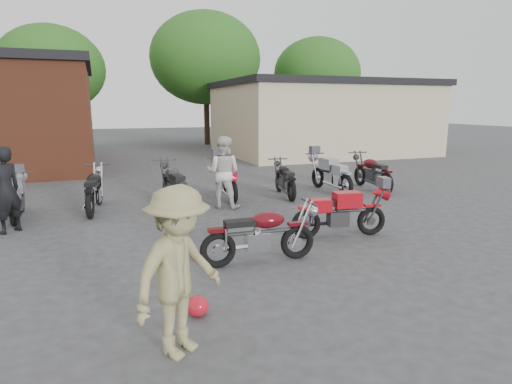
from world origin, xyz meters
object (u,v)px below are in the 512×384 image
object	(u,v)px
vintage_motorcycle	(261,231)
row_bike_7	(372,170)
row_bike_1	(16,196)
row_bike_2	(94,188)
person_dark	(5,190)
person_tan	(179,272)
person_light	(223,172)
row_bike_3	(174,182)
sportbike	(341,210)
row_bike_4	(226,178)
row_bike_5	(285,177)
row_bike_6	(331,172)
helmet	(197,306)

from	to	relation	value
vintage_motorcycle	row_bike_7	size ratio (longest dim) A/B	0.91
row_bike_1	row_bike_2	bearing A→B (deg)	-87.41
person_dark	person_tan	distance (m)	5.99
person_light	row_bike_3	distance (m)	1.36
row_bike_2	row_bike_3	size ratio (longest dim) A/B	0.96
sportbike	person_light	world-z (taller)	person_light
sportbike	row_bike_1	distance (m)	7.18
person_tan	row_bike_4	bearing A→B (deg)	34.40
person_tan	row_bike_5	xyz separation A→B (m)	(4.18, 6.78, -0.34)
row_bike_1	row_bike_3	distance (m)	3.57
person_light	row_bike_2	xyz separation A→B (m)	(-3.03, 0.72, -0.32)
person_tan	row_bike_2	bearing A→B (deg)	61.20
sportbike	row_bike_5	distance (m)	3.91
person_dark	row_bike_3	world-z (taller)	person_dark
row_bike_2	row_bike_6	size ratio (longest dim) A/B	0.97
person_light	row_bike_2	world-z (taller)	person_light
vintage_motorcycle	row_bike_2	world-z (taller)	row_bike_2
row_bike_4	person_dark	bearing A→B (deg)	110.11
helmet	row_bike_7	world-z (taller)	row_bike_7
person_tan	row_bike_7	size ratio (longest dim) A/B	0.87
person_light	vintage_motorcycle	bearing A→B (deg)	115.90
person_light	row_bike_4	size ratio (longest dim) A/B	0.89
sportbike	person_light	size ratio (longest dim) A/B	1.03
person_dark	row_bike_4	xyz separation A→B (m)	(5.01, 1.64, -0.29)
row_bike_1	row_bike_2	distance (m)	1.65
sportbike	row_bike_2	distance (m)	5.93
row_bike_4	row_bike_6	distance (m)	3.17
person_light	row_bike_7	xyz separation A→B (m)	(4.87, 0.68, -0.30)
row_bike_4	row_bike_7	bearing A→B (deg)	-92.51
person_dark	row_bike_6	distance (m)	8.30
row_bike_4	row_bike_6	xyz separation A→B (m)	(3.16, -0.20, 0.01)
person_light	row_bike_3	bearing A→B (deg)	-0.44
vintage_motorcycle	row_bike_4	xyz separation A→B (m)	(0.86, 4.98, 0.04)
sportbike	row_bike_4	world-z (taller)	row_bike_4
helmet	sportbike	bearing A→B (deg)	33.37
row_bike_3	row_bike_6	distance (m)	4.63
vintage_motorcycle	sportbike	xyz separation A→B (m)	(1.96, 0.79, -0.00)
row_bike_2	person_dark	bearing A→B (deg)	136.94
sportbike	vintage_motorcycle	bearing A→B (deg)	-148.56
vintage_motorcycle	helmet	xyz separation A→B (m)	(-1.36, -1.40, -0.41)
person_tan	row_bike_7	bearing A→B (deg)	7.87
person_dark	vintage_motorcycle	bearing A→B (deg)	97.46
row_bike_1	row_bike_6	world-z (taller)	row_bike_6
row_bike_4	row_bike_6	world-z (taller)	row_bike_6
person_light	row_bike_7	world-z (taller)	person_light
vintage_motorcycle	helmet	bearing A→B (deg)	-131.88
helmet	row_bike_2	distance (m)	6.19
row_bike_6	person_tan	bearing A→B (deg)	137.38
row_bike_4	sportbike	bearing A→B (deg)	-163.36
person_light	person_tan	bearing A→B (deg)	103.32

